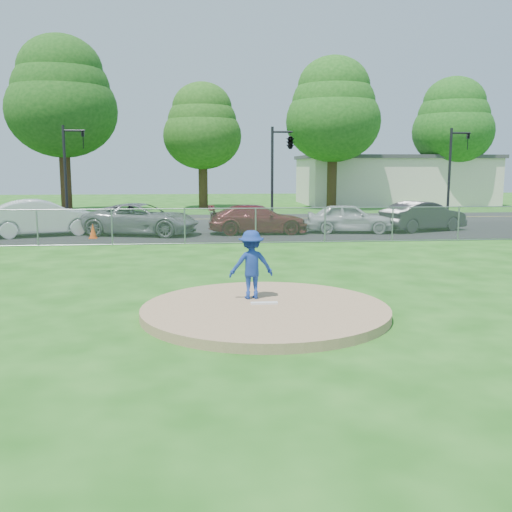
{
  "coord_description": "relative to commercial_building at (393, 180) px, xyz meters",
  "views": [
    {
      "loc": [
        -1.42,
        -12.02,
        3.17
      ],
      "look_at": [
        0.0,
        2.0,
        1.0
      ],
      "focal_mm": 40.0,
      "sensor_mm": 36.0,
      "label": 1
    }
  ],
  "objects": [
    {
      "name": "pitchers_mound",
      "position": [
        -16.0,
        -38.0,
        -2.06
      ],
      "size": [
        5.4,
        5.4,
        0.2
      ],
      "primitive_type": "cylinder",
      "color": "#987653",
      "rests_on": "ground"
    },
    {
      "name": "pitcher",
      "position": [
        -16.23,
        -37.2,
        -1.17
      ],
      "size": [
        1.08,
        0.69,
        1.58
      ],
      "primitive_type": "imported",
      "rotation": [
        0.0,
        0.0,
        3.25
      ],
      "color": "navy",
      "rests_on": "pitchers_mound"
    },
    {
      "name": "parked_car_pearl",
      "position": [
        -9.97,
        -22.41,
        -1.43
      ],
      "size": [
        4.45,
        2.31,
        1.45
      ],
      "primitive_type": "imported",
      "rotation": [
        0.0,
        0.0,
        1.42
      ],
      "color": "silver",
      "rests_on": "parking_lot"
    },
    {
      "name": "traffic_signal_center",
      "position": [
        -12.03,
        -16.0,
        2.45
      ],
      "size": [
        1.42,
        2.48,
        5.6
      ],
      "color": "black",
      "rests_on": "ground"
    },
    {
      "name": "street",
      "position": [
        -16.0,
        -14.0,
        -2.16
      ],
      "size": [
        60.0,
        7.0,
        0.01
      ],
      "primitive_type": "cube",
      "color": "#232326",
      "rests_on": "ground"
    },
    {
      "name": "chain_link_fence",
      "position": [
        -16.0,
        -26.0,
        -1.41
      ],
      "size": [
        40.0,
        0.06,
        1.5
      ],
      "primitive_type": "cube",
      "color": "gray",
      "rests_on": "ground"
    },
    {
      "name": "traffic_cone",
      "position": [
        -22.21,
        -23.61,
        -1.81
      ],
      "size": [
        0.34,
        0.34,
        0.67
      ],
      "primitive_type": "cone",
      "color": "#E6480C",
      "rests_on": "parking_lot"
    },
    {
      "name": "tree_far_right",
      "position": [
        4.0,
        -3.0,
        4.9
      ],
      "size": [
        6.72,
        6.72,
        10.74
      ],
      "color": "#382614",
      "rests_on": "ground"
    },
    {
      "name": "parked_car_gray",
      "position": [
        -20.12,
        -22.35,
        -1.4
      ],
      "size": [
        5.9,
        3.87,
        1.51
      ],
      "primitive_type": "imported",
      "rotation": [
        0.0,
        0.0,
        1.3
      ],
      "color": "slate",
      "rests_on": "parking_lot"
    },
    {
      "name": "traffic_signal_right",
      "position": [
        -1.76,
        -16.0,
        1.2
      ],
      "size": [
        1.28,
        0.2,
        5.6
      ],
      "color": "black",
      "rests_on": "ground"
    },
    {
      "name": "pitching_rubber",
      "position": [
        -16.0,
        -37.8,
        -1.94
      ],
      "size": [
        0.6,
        0.15,
        0.04
      ],
      "primitive_type": "cube",
      "color": "white",
      "rests_on": "pitchers_mound"
    },
    {
      "name": "traffic_signal_left",
      "position": [
        -24.76,
        -16.0,
        1.2
      ],
      "size": [
        1.28,
        0.2,
        5.6
      ],
      "color": "black",
      "rests_on": "ground"
    },
    {
      "name": "tree_right",
      "position": [
        -7.0,
        -6.0,
        5.49
      ],
      "size": [
        7.28,
        7.28,
        11.63
      ],
      "color": "#332312",
      "rests_on": "ground"
    },
    {
      "name": "tree_left",
      "position": [
        -27.0,
        -7.0,
        6.08
      ],
      "size": [
        7.84,
        7.84,
        12.53
      ],
      "color": "#362013",
      "rests_on": "ground"
    },
    {
      "name": "parking_lot",
      "position": [
        -16.0,
        -21.5,
        -2.15
      ],
      "size": [
        50.0,
        8.0,
        0.01
      ],
      "primitive_type": "cube",
      "color": "black",
      "rests_on": "ground"
    },
    {
      "name": "parked_car_charcoal",
      "position": [
        -6.0,
        -22.02,
        -1.4
      ],
      "size": [
        4.82,
        3.11,
        1.5
      ],
      "primitive_type": "imported",
      "rotation": [
        0.0,
        0.0,
        1.94
      ],
      "color": "#252527",
      "rests_on": "parking_lot"
    },
    {
      "name": "ground",
      "position": [
        -16.0,
        -28.0,
        -2.16
      ],
      "size": [
        120.0,
        120.0,
        0.0
      ],
      "primitive_type": "plane",
      "color": "#175212",
      "rests_on": "ground"
    },
    {
      "name": "parked_car_darkred",
      "position": [
        -14.54,
        -22.45,
        -1.45
      ],
      "size": [
        4.86,
        2.02,
        1.41
      ],
      "primitive_type": "imported",
      "rotation": [
        0.0,
        0.0,
        1.56
      ],
      "color": "#5A161B",
      "rests_on": "parking_lot"
    },
    {
      "name": "tree_center",
      "position": [
        -17.0,
        -4.0,
        4.31
      ],
      "size": [
        6.16,
        6.16,
        9.84
      ],
      "color": "#3A2615",
      "rests_on": "ground"
    },
    {
      "name": "parked_car_white",
      "position": [
        -24.75,
        -22.22,
        -1.3
      ],
      "size": [
        5.48,
        3.49,
        1.71
      ],
      "primitive_type": "imported",
      "rotation": [
        0.0,
        0.0,
        1.93
      ],
      "color": "silver",
      "rests_on": "parking_lot"
    },
    {
      "name": "commercial_building",
      "position": [
        0.0,
        0.0,
        0.0
      ],
      "size": [
        16.4,
        9.4,
        4.3
      ],
      "color": "beige",
      "rests_on": "ground"
    }
  ]
}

